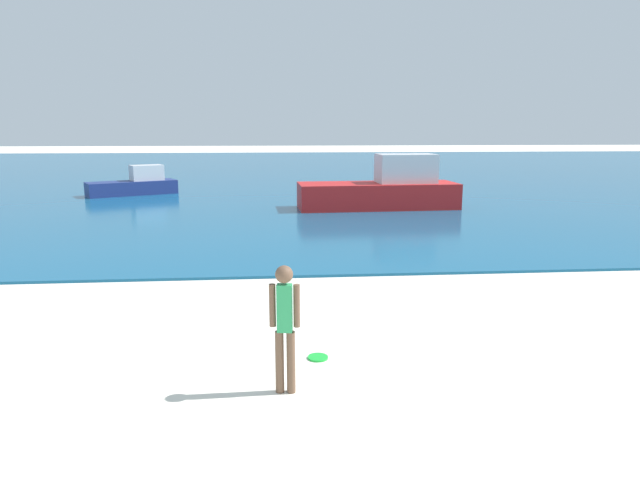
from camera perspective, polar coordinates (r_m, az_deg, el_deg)
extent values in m
cube|color=#14567F|center=(41.07, -3.36, 7.28)|extent=(160.00, 60.00, 0.06)
cylinder|color=brown|center=(6.52, -3.03, -12.55)|extent=(0.10, 0.10, 0.75)
cylinder|color=brown|center=(6.54, -4.21, -12.51)|extent=(0.10, 0.10, 0.75)
cube|color=#2DA35B|center=(6.29, -3.70, -7.07)|extent=(0.19, 0.13, 0.56)
sphere|color=brown|center=(6.18, -3.74, -3.58)|extent=(0.20, 0.20, 0.20)
cylinder|color=brown|center=(6.27, -2.43, -6.83)|extent=(0.07, 0.07, 0.50)
cylinder|color=brown|center=(6.30, -4.96, -6.77)|extent=(0.07, 0.07, 0.50)
cylinder|color=green|center=(7.54, -0.22, -12.09)|extent=(0.27, 0.27, 0.03)
cube|color=red|center=(21.01, 5.98, 4.61)|extent=(6.06, 2.19, 0.96)
cube|color=silver|center=(21.19, 8.89, 7.35)|extent=(2.21, 1.44, 1.08)
cube|color=navy|center=(26.63, -18.93, 5.14)|extent=(4.04, 2.91, 0.62)
cube|color=silver|center=(26.74, -17.55, 6.68)|extent=(1.65, 1.42, 0.70)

